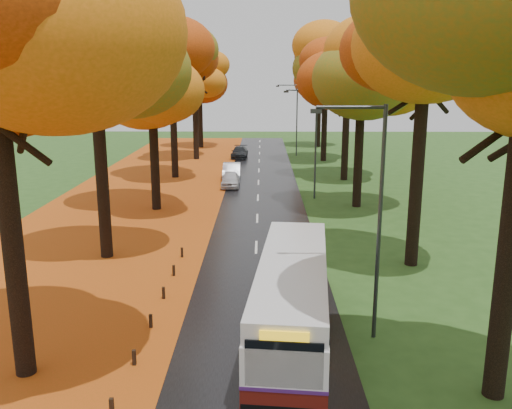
{
  "coord_description": "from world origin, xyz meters",
  "views": [
    {
      "loc": [
        0.29,
        -9.34,
        8.85
      ],
      "look_at": [
        0.0,
        17.0,
        2.6
      ],
      "focal_mm": 38.0,
      "sensor_mm": 36.0,
      "label": 1
    }
  ],
  "objects_px": {
    "streetlamp_near": "(373,205)",
    "streetlamp_far": "(295,114)",
    "bus": "(292,296)",
    "streetlamp_mid": "(312,135)",
    "car_white": "(230,179)",
    "car_dark": "(239,152)",
    "car_silver": "(232,171)"
  },
  "relations": [
    {
      "from": "streetlamp_mid",
      "to": "car_white",
      "type": "bearing_deg",
      "value": 146.95
    },
    {
      "from": "car_silver",
      "to": "streetlamp_far",
      "type": "bearing_deg",
      "value": 65.5
    },
    {
      "from": "car_dark",
      "to": "streetlamp_far",
      "type": "bearing_deg",
      "value": 18.01
    },
    {
      "from": "streetlamp_near",
      "to": "car_silver",
      "type": "height_order",
      "value": "streetlamp_near"
    },
    {
      "from": "streetlamp_far",
      "to": "car_dark",
      "type": "bearing_deg",
      "value": -164.14
    },
    {
      "from": "streetlamp_near",
      "to": "car_silver",
      "type": "bearing_deg",
      "value": 102.13
    },
    {
      "from": "car_white",
      "to": "car_dark",
      "type": "xyz_separation_m",
      "value": [
        0.07,
        16.21,
        -0.01
      ]
    },
    {
      "from": "car_silver",
      "to": "car_white",
      "type": "bearing_deg",
      "value": -89.98
    },
    {
      "from": "car_white",
      "to": "bus",
      "type": "bearing_deg",
      "value": -82.3
    },
    {
      "from": "streetlamp_mid",
      "to": "bus",
      "type": "bearing_deg",
      "value": -96.76
    },
    {
      "from": "streetlamp_mid",
      "to": "streetlamp_far",
      "type": "distance_m",
      "value": 22.0
    },
    {
      "from": "streetlamp_near",
      "to": "bus",
      "type": "relative_size",
      "value": 0.77
    },
    {
      "from": "streetlamp_near",
      "to": "streetlamp_mid",
      "type": "bearing_deg",
      "value": 90.0
    },
    {
      "from": "car_silver",
      "to": "car_dark",
      "type": "relative_size",
      "value": 1.03
    },
    {
      "from": "bus",
      "to": "streetlamp_far",
      "type": "bearing_deg",
      "value": 92.25
    },
    {
      "from": "streetlamp_near",
      "to": "streetlamp_far",
      "type": "distance_m",
      "value": 44.0
    },
    {
      "from": "streetlamp_mid",
      "to": "car_dark",
      "type": "height_order",
      "value": "streetlamp_mid"
    },
    {
      "from": "streetlamp_mid",
      "to": "bus",
      "type": "relative_size",
      "value": 0.77
    },
    {
      "from": "bus",
      "to": "car_white",
      "type": "xyz_separation_m",
      "value": [
        -3.64,
        25.85,
        -0.78
      ]
    },
    {
      "from": "bus",
      "to": "car_dark",
      "type": "relative_size",
      "value": 2.47
    },
    {
      "from": "streetlamp_near",
      "to": "car_white",
      "type": "bearing_deg",
      "value": 103.43
    },
    {
      "from": "streetlamp_near",
      "to": "car_silver",
      "type": "distance_m",
      "value": 30.22
    },
    {
      "from": "streetlamp_near",
      "to": "streetlamp_far",
      "type": "bearing_deg",
      "value": 90.0
    },
    {
      "from": "car_dark",
      "to": "streetlamp_mid",
      "type": "bearing_deg",
      "value": -70.96
    },
    {
      "from": "streetlamp_far",
      "to": "car_dark",
      "type": "xyz_separation_m",
      "value": [
        -6.15,
        -1.75,
        -4.06
      ]
    },
    {
      "from": "bus",
      "to": "car_silver",
      "type": "xyz_separation_m",
      "value": [
        -3.71,
        29.09,
        -0.69
      ]
    },
    {
      "from": "streetlamp_mid",
      "to": "car_dark",
      "type": "distance_m",
      "value": 21.55
    },
    {
      "from": "streetlamp_near",
      "to": "car_white",
      "type": "distance_m",
      "value": 27.09
    },
    {
      "from": "streetlamp_far",
      "to": "car_white",
      "type": "xyz_separation_m",
      "value": [
        -6.22,
        -17.95,
        -4.06
      ]
    },
    {
      "from": "streetlamp_mid",
      "to": "car_silver",
      "type": "height_order",
      "value": "streetlamp_mid"
    },
    {
      "from": "streetlamp_far",
      "to": "bus",
      "type": "height_order",
      "value": "streetlamp_far"
    },
    {
      "from": "streetlamp_far",
      "to": "bus",
      "type": "bearing_deg",
      "value": -93.38
    }
  ]
}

